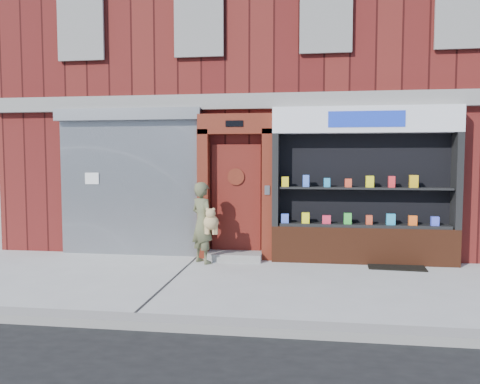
# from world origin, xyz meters

# --- Properties ---
(ground) EXTENTS (80.00, 80.00, 0.00)m
(ground) POSITION_xyz_m (0.00, 0.00, 0.00)
(ground) COLOR #9E9E99
(ground) RESTS_ON ground
(curb) EXTENTS (60.00, 0.30, 0.12)m
(curb) POSITION_xyz_m (0.00, -2.15, 0.06)
(curb) COLOR gray
(curb) RESTS_ON ground
(building) EXTENTS (12.00, 8.16, 8.00)m
(building) POSITION_xyz_m (-0.00, 5.99, 4.00)
(building) COLOR #521412
(building) RESTS_ON ground
(shutter_bay) EXTENTS (3.10, 0.30, 3.04)m
(shutter_bay) POSITION_xyz_m (-3.00, 1.93, 1.72)
(shutter_bay) COLOR gray
(shutter_bay) RESTS_ON ground
(red_door_bay) EXTENTS (1.52, 0.58, 2.90)m
(red_door_bay) POSITION_xyz_m (-0.75, 1.86, 1.46)
(red_door_bay) COLOR #5A1B0F
(red_door_bay) RESTS_ON ground
(pharmacy_bay) EXTENTS (3.50, 0.41, 3.00)m
(pharmacy_bay) POSITION_xyz_m (1.75, 1.81, 1.37)
(pharmacy_bay) COLOR #552614
(pharmacy_bay) RESTS_ON ground
(woman) EXTENTS (0.68, 0.65, 1.57)m
(woman) POSITION_xyz_m (-1.30, 1.35, 0.79)
(woman) COLOR brown
(woman) RESTS_ON ground
(doormat) EXTENTS (1.07, 0.78, 0.03)m
(doormat) POSITION_xyz_m (2.33, 1.55, 0.01)
(doormat) COLOR black
(doormat) RESTS_ON ground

